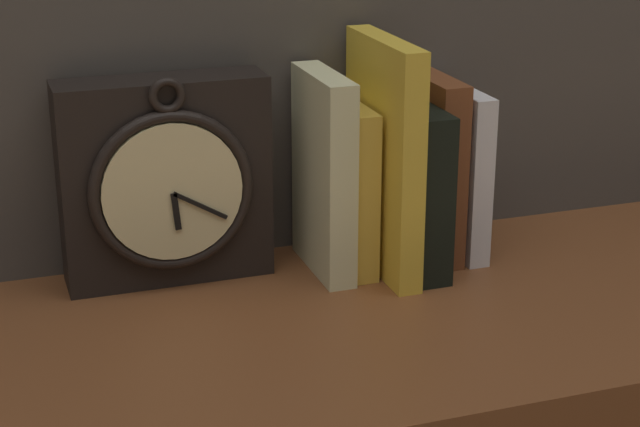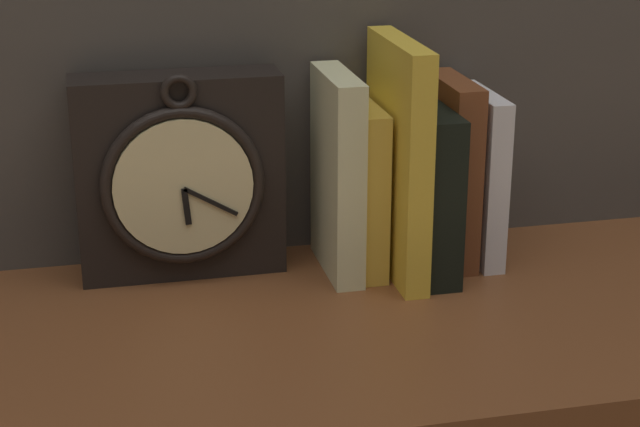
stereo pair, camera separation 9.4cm
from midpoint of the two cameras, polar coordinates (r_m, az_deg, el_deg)
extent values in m
cube|color=black|center=(1.06, -10.80, 1.71)|extent=(0.20, 0.06, 0.20)
torus|color=black|center=(1.03, -10.51, 1.13)|extent=(0.16, 0.01, 0.16)
cylinder|color=beige|center=(1.03, -10.48, 1.08)|extent=(0.14, 0.01, 0.14)
cube|color=black|center=(1.03, -10.29, 0.05)|extent=(0.01, 0.00, 0.04)
cube|color=black|center=(1.03, -9.00, 0.37)|extent=(0.05, 0.00, 0.03)
torus|color=black|center=(1.01, -10.84, 6.16)|extent=(0.03, 0.01, 0.03)
cube|color=beige|center=(1.07, -2.33, 2.10)|extent=(0.03, 0.12, 0.20)
cube|color=gold|center=(1.08, -0.98, 1.45)|extent=(0.03, 0.11, 0.17)
cube|color=yellow|center=(1.06, 0.89, 3.01)|extent=(0.02, 0.15, 0.24)
cube|color=black|center=(1.09, 2.37, 1.53)|extent=(0.03, 0.15, 0.17)
cube|color=brown|center=(1.11, 3.60, 2.47)|extent=(0.03, 0.11, 0.19)
cube|color=white|center=(1.12, 5.07, 2.24)|extent=(0.02, 0.11, 0.18)
camera|label=1|loc=(0.05, -92.86, -1.04)|focal=60.00mm
camera|label=2|loc=(0.05, 87.14, 1.04)|focal=60.00mm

